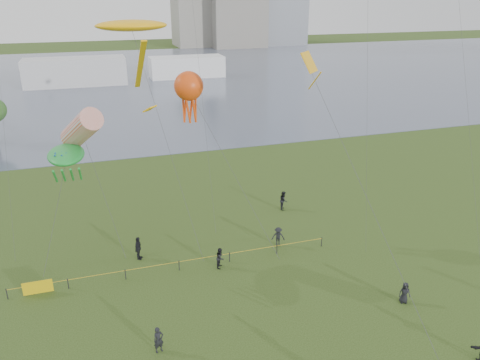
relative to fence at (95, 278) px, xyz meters
name	(u,v)px	position (x,y,z in m)	size (l,w,h in m)	color
lake	(129,79)	(10.13, 87.29, -0.53)	(400.00, 120.00, 0.08)	#515A70
building_low	(195,8)	(42.13, 155.29, 13.45)	(16.00, 18.00, 28.00)	gray
pavilion_left	(76,72)	(-1.87, 82.29, 2.45)	(22.00, 8.00, 6.00)	silver
pavilion_right	(187,67)	(24.13, 85.29, 1.95)	(18.00, 7.00, 5.00)	white
fence	(95,278)	(0.00, 0.00, 0.00)	(24.07, 0.07, 1.05)	black
spectator_a	(220,258)	(9.24, -0.50, 0.26)	(0.80, 0.62, 1.64)	black
spectator_b	(278,237)	(14.69, 1.20, 0.29)	(1.10, 0.63, 1.70)	black
spectator_c	(138,248)	(3.37, 2.59, 0.41)	(1.13, 0.47, 1.93)	black
spectator_d	(405,293)	(20.03, -8.55, 0.22)	(0.76, 0.49, 1.55)	black
spectator_f	(159,340)	(3.38, -8.23, 0.29)	(0.61, 0.40, 1.69)	black
spectator_g	(284,200)	(17.85, 7.67, 0.37)	(0.90, 0.70, 1.85)	black
kite_stingray	(132,26)	(4.65, 6.70, 16.81)	(6.24, 10.14, 17.85)	#3F3F42
kite_windsock	(81,129)	(0.25, 4.23, 9.98)	(4.55, 5.04, 12.42)	#3F3F42
kite_creature	(66,155)	(-0.99, 3.47, 8.36)	(4.05, 4.81, 9.39)	#3F3F42
kite_octopus	(189,87)	(8.67, 6.21, 12.18)	(6.54, 8.25, 13.98)	#3F3F42
kite_delta	(316,79)	(14.51, -4.38, 14.25)	(3.33, 15.45, 16.33)	#3F3F42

